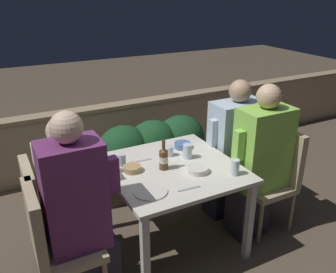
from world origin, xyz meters
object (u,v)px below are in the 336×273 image
object	(u,v)px
person_purple_stripe	(81,211)
chair_right_near	(275,171)
chair_right_far	(249,155)
beer_bottle	(164,158)
person_white_polo	(73,195)
person_blue_shirt	(233,149)
chair_left_far	(46,210)
chair_left_near	(52,239)
person_green_blouse	(259,163)

from	to	relation	value
person_purple_stripe	chair_right_near	world-z (taller)	person_purple_stripe
chair_right_far	beer_bottle	distance (m)	1.03
person_white_polo	chair_right_far	world-z (taller)	person_white_polo
person_white_polo	chair_right_near	distance (m)	1.65
chair_right_near	person_blue_shirt	size ratio (longest dim) A/B	0.71
person_purple_stripe	chair_right_far	bearing A→B (deg)	12.94
person_purple_stripe	chair_left_far	distance (m)	0.40
person_white_polo	person_blue_shirt	size ratio (longest dim) A/B	0.95
person_blue_shirt	chair_right_far	bearing A→B (deg)	-0.00
chair_left_near	chair_right_far	xyz separation A→B (m)	(1.85, 0.38, 0.00)
chair_left_near	chair_right_near	size ratio (longest dim) A/B	1.00
person_white_polo	beer_bottle	distance (m)	0.70
chair_left_near	beer_bottle	world-z (taller)	beer_bottle
person_white_polo	chair_right_far	bearing A→B (deg)	1.61
person_blue_shirt	chair_left_near	bearing A→B (deg)	-167.04
person_green_blouse	beer_bottle	world-z (taller)	person_green_blouse
person_purple_stripe	chair_right_far	world-z (taller)	person_purple_stripe
person_white_polo	person_blue_shirt	bearing A→B (deg)	1.83
person_purple_stripe	person_white_polo	distance (m)	0.34
chair_right_near	beer_bottle	xyz separation A→B (m)	(-0.97, 0.16, 0.27)
chair_left_far	chair_right_near	xyz separation A→B (m)	(1.82, -0.30, 0.00)
chair_left_far	person_blue_shirt	world-z (taller)	person_blue_shirt
person_white_polo	person_blue_shirt	xyz separation A→B (m)	(1.44, 0.05, 0.03)
person_blue_shirt	beer_bottle	xyz separation A→B (m)	(-0.78, -0.19, 0.18)
chair_left_near	chair_right_near	world-z (taller)	same
person_green_blouse	person_blue_shirt	xyz separation A→B (m)	(0.01, 0.35, -0.03)
chair_left_near	person_white_polo	xyz separation A→B (m)	(0.22, 0.34, 0.07)
chair_left_near	chair_left_far	bearing A→B (deg)	86.10
person_green_blouse	person_blue_shirt	size ratio (longest dim) A/B	1.04
chair_left_near	person_white_polo	bearing A→B (deg)	56.73
person_white_polo	chair_right_far	size ratio (longest dim) A/B	1.33
person_green_blouse	chair_left_near	bearing A→B (deg)	-178.88
chair_left_far	beer_bottle	size ratio (longest dim) A/B	3.82
beer_bottle	person_white_polo	bearing A→B (deg)	167.67
chair_left_near	chair_right_far	size ratio (longest dim) A/B	1.00
chair_left_far	person_blue_shirt	distance (m)	1.64
person_purple_stripe	person_green_blouse	distance (m)	1.46
person_purple_stripe	person_white_polo	world-z (taller)	person_purple_stripe
chair_right_near	person_purple_stripe	bearing A→B (deg)	-178.88
chair_left_near	person_green_blouse	size ratio (longest dim) A/B	0.69
chair_left_far	person_white_polo	world-z (taller)	person_white_polo
chair_left_near	chair_left_far	size ratio (longest dim) A/B	1.00
chair_left_far	person_green_blouse	world-z (taller)	person_green_blouse
chair_left_near	beer_bottle	bearing A→B (deg)	12.49
chair_left_far	person_blue_shirt	bearing A→B (deg)	1.61
person_purple_stripe	chair_right_near	distance (m)	1.66
person_purple_stripe	person_blue_shirt	xyz separation A→B (m)	(1.46, 0.38, -0.05)
person_purple_stripe	chair_right_far	size ratio (longest dim) A/B	1.50
person_white_polo	chair_left_near	bearing A→B (deg)	-123.27
chair_right_far	chair_left_far	bearing A→B (deg)	-178.56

